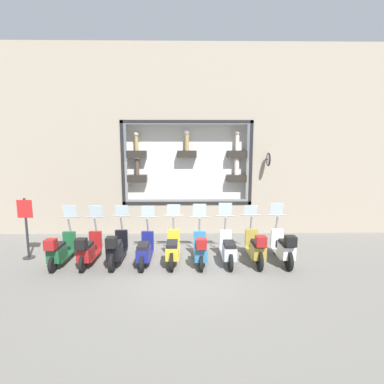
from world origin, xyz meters
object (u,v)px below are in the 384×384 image
(scooter_silver_2, at_px, (228,249))
(scooter_navy_5, at_px, (145,250))
(scooter_black_6, at_px, (117,249))
(scooter_white_0, at_px, (284,248))
(shop_sign_post, at_px, (26,226))
(scooter_teal_3, at_px, (201,249))
(scooter_yellow_4, at_px, (173,249))
(scooter_olive_1, at_px, (256,248))
(scooter_red_7, at_px, (88,250))
(scooter_green_8, at_px, (60,250))

(scooter_silver_2, relative_size, scooter_navy_5, 1.01)
(scooter_black_6, bearing_deg, scooter_navy_5, -86.45)
(scooter_white_0, height_order, scooter_navy_5, scooter_white_0)
(scooter_navy_5, relative_size, shop_sign_post, 0.95)
(scooter_teal_3, bearing_deg, scooter_yellow_4, 85.02)
(scooter_navy_5, bearing_deg, scooter_yellow_4, -89.38)
(scooter_white_0, height_order, scooter_silver_2, scooter_silver_2)
(scooter_yellow_4, distance_m, scooter_black_6, 1.64)
(scooter_silver_2, xyz_separation_m, scooter_navy_5, (-0.01, 2.45, -0.02))
(scooter_olive_1, bearing_deg, scooter_red_7, 90.15)
(scooter_navy_5, bearing_deg, scooter_olive_1, -90.85)
(scooter_white_0, height_order, scooter_green_8, scooter_white_0)
(scooter_black_6, distance_m, shop_sign_post, 2.97)
(scooter_black_6, bearing_deg, scooter_silver_2, -88.99)
(scooter_red_7, bearing_deg, scooter_silver_2, -89.04)
(scooter_olive_1, xyz_separation_m, shop_sign_post, (0.56, 6.95, 0.54))
(scooter_white_0, bearing_deg, scooter_green_8, 90.15)
(scooter_navy_5, bearing_deg, scooter_red_7, 92.15)
(scooter_red_7, bearing_deg, scooter_olive_1, -89.85)
(scooter_green_8, bearing_deg, scooter_navy_5, -88.50)
(shop_sign_post, bearing_deg, scooter_olive_1, -94.60)
(scooter_olive_1, relative_size, scooter_black_6, 1.00)
(scooter_navy_5, xyz_separation_m, scooter_black_6, (-0.05, 0.82, 0.07))
(scooter_silver_2, height_order, scooter_black_6, scooter_silver_2)
(scooter_green_8, xyz_separation_m, shop_sign_post, (0.58, 1.23, 0.57))
(scooter_yellow_4, bearing_deg, shop_sign_post, 83.63)
(scooter_navy_5, height_order, shop_sign_post, shop_sign_post)
(scooter_black_6, relative_size, scooter_green_8, 1.01)
(scooter_green_8, bearing_deg, scooter_silver_2, -89.17)
(scooter_silver_2, xyz_separation_m, scooter_green_8, (-0.07, 4.91, 0.02))
(scooter_yellow_4, bearing_deg, scooter_navy_5, 90.62)
(scooter_silver_2, relative_size, scooter_green_8, 1.01)
(shop_sign_post, bearing_deg, scooter_green_8, -115.08)
(scooter_white_0, height_order, scooter_red_7, scooter_white_0)
(scooter_olive_1, xyz_separation_m, scooter_black_6, (-0.00, 4.09, -0.00))
(scooter_teal_3, xyz_separation_m, scooter_black_6, (0.01, 2.45, 0.02))
(scooter_yellow_4, height_order, scooter_red_7, scooter_yellow_4)
(scooter_silver_2, bearing_deg, scooter_black_6, 91.01)
(scooter_navy_5, bearing_deg, scooter_green_8, 91.50)
(scooter_olive_1, height_order, scooter_teal_3, scooter_teal_3)
(scooter_olive_1, distance_m, scooter_red_7, 4.91)
(scooter_red_7, relative_size, scooter_green_8, 1.00)
(scooter_olive_1, bearing_deg, scooter_white_0, -89.86)
(scooter_yellow_4, bearing_deg, scooter_teal_3, -94.98)
(scooter_red_7, relative_size, shop_sign_post, 0.95)
(scooter_teal_3, height_order, scooter_black_6, scooter_teal_3)
(scooter_white_0, xyz_separation_m, scooter_navy_5, (0.05, 4.09, -0.08))
(scooter_white_0, height_order, scooter_yellow_4, scooter_white_0)
(scooter_olive_1, height_order, scooter_silver_2, scooter_silver_2)
(scooter_teal_3, height_order, scooter_navy_5, scooter_teal_3)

